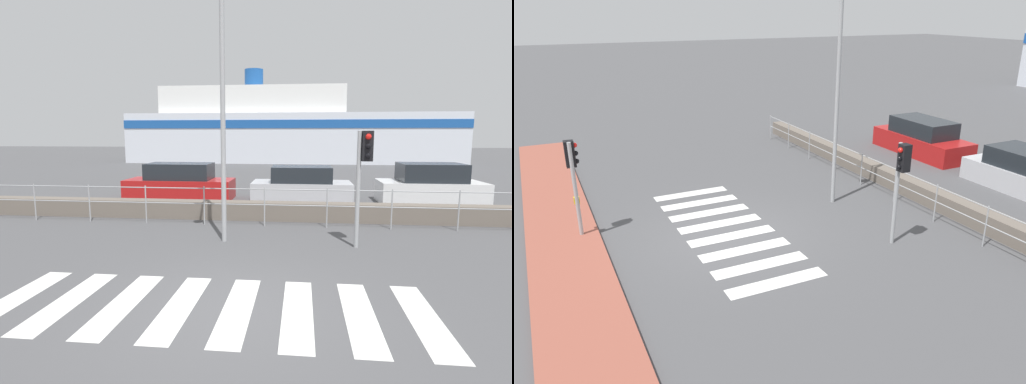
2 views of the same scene
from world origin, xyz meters
TOP-DOWN VIEW (x-y plane):
  - ground_plane at (0.00, 0.00)m, footprint 160.00×160.00m
  - crosswalk at (-0.34, 0.00)m, footprint 6.75×2.40m
  - seawall at (0.00, 6.43)m, footprint 19.64×0.55m
  - harbor_fence at (0.00, 5.56)m, footprint 17.71×0.04m
  - traffic_light_far at (2.43, 3.59)m, footprint 0.34×0.32m
  - streetlamp at (-0.84, 3.59)m, footprint 0.32×1.24m
  - ferry_boat at (-0.74, 33.96)m, footprint 30.70×7.72m
  - parked_car_red at (-3.91, 10.18)m, footprint 4.34×1.70m
  - parked_car_silver at (1.04, 10.18)m, footprint 3.89×1.77m
  - parked_car_white at (5.94, 10.18)m, footprint 3.83×1.89m

SIDE VIEW (x-z plane):
  - ground_plane at x=0.00m, z-range 0.00..0.00m
  - crosswalk at x=-0.34m, z-range 0.00..0.01m
  - seawall at x=0.00m, z-range 0.00..0.55m
  - parked_car_silver at x=1.04m, z-range -0.10..1.27m
  - parked_car_red at x=-3.91m, z-range -0.11..1.35m
  - parked_car_white at x=5.94m, z-range -0.11..1.42m
  - harbor_fence at x=0.00m, z-range 0.18..1.30m
  - traffic_light_far at x=2.43m, z-range 0.63..3.33m
  - ferry_boat at x=-0.74m, z-range -1.43..7.45m
  - streetlamp at x=-0.84m, z-range 0.75..7.13m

